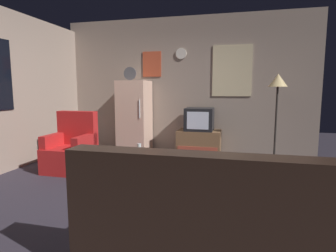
% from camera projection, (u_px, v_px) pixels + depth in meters
% --- Properties ---
extents(ground_plane, '(12.00, 12.00, 0.00)m').
position_uv_depth(ground_plane, '(150.00, 192.00, 3.61)').
color(ground_plane, '#2D2833').
extents(wall_with_art, '(5.20, 0.12, 2.79)m').
position_uv_depth(wall_with_art, '(185.00, 86.00, 5.78)').
color(wall_with_art, gray).
rests_on(wall_with_art, ground_plane).
extents(fridge, '(0.60, 0.62, 1.77)m').
position_uv_depth(fridge, '(135.00, 117.00, 5.74)').
color(fridge, beige).
rests_on(fridge, ground_plane).
extents(tv_stand, '(0.84, 0.53, 0.52)m').
position_uv_depth(tv_stand, '(199.00, 143.00, 5.49)').
color(tv_stand, brown).
rests_on(tv_stand, ground_plane).
extents(crt_tv, '(0.54, 0.51, 0.44)m').
position_uv_depth(crt_tv, '(199.00, 119.00, 5.42)').
color(crt_tv, black).
rests_on(crt_tv, tv_stand).
extents(standing_lamp, '(0.32, 0.32, 1.59)m').
position_uv_depth(standing_lamp, '(278.00, 87.00, 4.74)').
color(standing_lamp, '#332D28').
rests_on(standing_lamp, ground_plane).
extents(coffee_table, '(0.72, 0.72, 0.44)m').
position_uv_depth(coffee_table, '(131.00, 171.00, 3.75)').
color(coffee_table, brown).
rests_on(coffee_table, ground_plane).
extents(wine_glass, '(0.05, 0.05, 0.15)m').
position_uv_depth(wine_glass, '(139.00, 149.00, 3.79)').
color(wine_glass, silver).
rests_on(wine_glass, coffee_table).
extents(mug_ceramic_white, '(0.08, 0.08, 0.09)m').
position_uv_depth(mug_ceramic_white, '(131.00, 156.00, 3.50)').
color(mug_ceramic_white, silver).
rests_on(mug_ceramic_white, coffee_table).
extents(remote_control, '(0.16, 0.08, 0.02)m').
position_uv_depth(remote_control, '(137.00, 154.00, 3.78)').
color(remote_control, black).
rests_on(remote_control, coffee_table).
extents(armchair, '(0.68, 0.68, 0.96)m').
position_uv_depth(armchair, '(72.00, 150.00, 4.55)').
color(armchair, red).
rests_on(armchair, ground_plane).
extents(couch, '(1.70, 0.80, 0.92)m').
position_uv_depth(couch, '(196.00, 227.00, 2.05)').
color(couch, black).
rests_on(couch, ground_plane).
extents(book_stack, '(0.21, 0.18, 0.13)m').
position_uv_depth(book_stack, '(232.00, 157.00, 5.23)').
color(book_stack, '#B3555C').
rests_on(book_stack, ground_plane).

